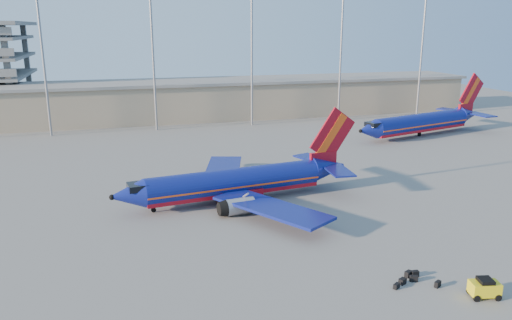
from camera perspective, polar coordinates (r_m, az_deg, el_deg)
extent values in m
plane|color=slate|center=(59.90, -2.66, -4.76)|extent=(220.00, 220.00, 0.00)
cube|color=gray|center=(116.33, -4.44, 6.92)|extent=(120.00, 15.00, 8.00)
cube|color=slate|center=(115.82, -4.48, 8.98)|extent=(122.00, 16.00, 0.60)
cylinder|color=gray|center=(101.88, -23.12, 10.31)|extent=(0.44, 0.44, 28.00)
cylinder|color=gray|center=(101.42, -11.66, 11.16)|extent=(0.44, 0.44, 28.00)
cylinder|color=gray|center=(104.85, -0.48, 11.58)|extent=(0.44, 0.44, 28.00)
cylinder|color=gray|center=(111.81, 9.66, 11.59)|extent=(0.44, 0.44, 28.00)
cylinder|color=gray|center=(121.69, 18.38, 11.31)|extent=(0.44, 0.44, 28.00)
cylinder|color=navy|center=(59.40, -2.54, -2.51)|extent=(21.43, 5.98, 3.27)
cube|color=#A10D1A|center=(59.66, -2.53, -3.28)|extent=(21.35, 5.36, 1.15)
cube|color=#FF5315|center=(59.47, -2.54, -2.71)|extent=(21.44, 6.01, 0.19)
cone|color=navy|center=(56.46, -14.46, -3.93)|extent=(4.10, 3.72, 3.27)
cube|color=black|center=(56.36, -13.37, -2.99)|extent=(2.40, 2.55, 0.71)
cone|color=navy|center=(64.78, 8.18, -0.87)|extent=(4.97, 3.83, 3.27)
cube|color=#A10D1A|center=(64.11, 7.68, 0.08)|extent=(3.74, 0.96, 1.94)
cube|color=#A10D1A|center=(64.03, 8.73, 2.87)|extent=(6.46, 1.12, 7.04)
cube|color=#FF5315|center=(63.94, 8.59, 2.86)|extent=(4.32, 0.92, 5.53)
cube|color=navy|center=(66.97, 6.61, 0.14)|extent=(4.38, 6.21, 0.19)
cube|color=navy|center=(62.03, 9.35, -1.17)|extent=(3.09, 5.84, 0.19)
cube|color=navy|center=(67.06, -3.83, -1.18)|extent=(8.14, 14.38, 0.31)
cube|color=navy|center=(53.36, 1.78, -5.46)|extent=(10.90, 13.98, 0.31)
cube|color=#A10D1A|center=(59.92, -2.13, -3.54)|extent=(5.70, 4.10, 0.88)
cylinder|color=gray|center=(63.61, -4.89, -2.65)|extent=(3.39, 2.25, 1.85)
cylinder|color=gray|center=(55.43, -1.86, -5.30)|extent=(3.39, 2.25, 1.85)
cylinder|color=gray|center=(57.51, -11.64, -5.41)|extent=(0.24, 0.24, 0.97)
cylinder|color=black|center=(57.58, -11.63, -5.60)|extent=(0.59, 0.29, 0.57)
cylinder|color=black|center=(62.51, -2.13, -3.54)|extent=(0.80, 0.58, 0.74)
cylinder|color=black|center=(58.48, -0.50, -4.86)|extent=(0.80, 0.58, 0.74)
cylinder|color=navy|center=(100.16, 18.26, 4.07)|extent=(22.90, 9.46, 3.51)
cube|color=#A10D1A|center=(100.32, 18.22, 3.57)|extent=(22.73, 8.82, 1.23)
cube|color=#FF5315|center=(100.20, 18.25, 3.94)|extent=(22.91, 9.50, 0.21)
cone|color=navy|center=(90.53, 12.69, 3.37)|extent=(4.78, 4.45, 3.51)
cube|color=black|center=(91.21, 13.29, 3.99)|extent=(2.85, 2.99, 0.76)
cone|color=navy|center=(110.91, 22.98, 4.81)|extent=(5.70, 4.70, 3.51)
cube|color=#A10D1A|center=(110.10, 22.82, 5.43)|extent=(3.98, 1.57, 2.09)
cube|color=#A10D1A|center=(110.74, 23.40, 7.17)|extent=(6.80, 2.15, 7.58)
cube|color=#FF5315|center=(110.59, 23.34, 7.16)|extent=(4.58, 1.62, 5.94)
cube|color=navy|center=(112.41, 21.57, 5.34)|extent=(5.33, 6.71, 0.21)
cube|color=navy|center=(108.69, 24.26, 4.77)|extent=(3.21, 6.24, 0.21)
cylinder|color=black|center=(100.56, 18.16, 2.88)|extent=(0.82, 0.82, 0.85)
cube|color=gold|center=(43.29, 24.66, -13.18)|extent=(2.40, 1.70, 1.04)
cube|color=black|center=(43.02, 24.75, -12.44)|extent=(1.27, 1.34, 0.36)
cylinder|color=black|center=(43.60, 23.24, -13.56)|extent=(0.57, 0.30, 0.54)
cylinder|color=black|center=(42.72, 23.92, -14.26)|extent=(0.57, 0.30, 0.54)
cylinder|color=black|center=(44.34, 25.22, -13.31)|extent=(0.57, 0.30, 0.54)
cylinder|color=black|center=(43.46, 25.93, -13.98)|extent=(0.57, 0.30, 0.54)
cube|color=black|center=(42.53, 15.76, -13.69)|extent=(0.66, 0.57, 0.43)
cube|color=black|center=(43.94, 17.58, -12.79)|extent=(0.70, 0.49, 0.52)
cube|color=black|center=(43.73, 20.05, -13.18)|extent=(0.69, 0.55, 0.50)
cube|color=black|center=(43.31, 16.39, -13.15)|extent=(0.72, 0.64, 0.48)
cube|color=black|center=(44.72, 17.70, -12.28)|extent=(0.63, 0.36, 0.53)
cube|color=black|center=(44.56, 17.02, -12.34)|extent=(0.73, 0.61, 0.51)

